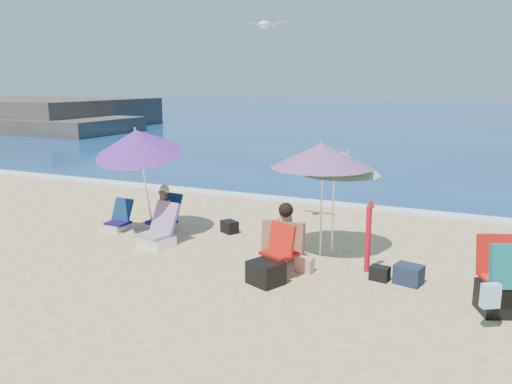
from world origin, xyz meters
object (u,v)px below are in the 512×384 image
at_px(umbrella_blue, 138,142).
at_px(seagull, 265,25).
at_px(umbrella_striped, 341,163).
at_px(furled_umbrella, 369,232).
at_px(camp_chair_left, 270,266).
at_px(umbrella_turquoise, 321,156).
at_px(person_center, 284,233).
at_px(chair_navy, 117,222).
at_px(camp_chair_right, 502,287).
at_px(person_left, 164,210).
at_px(chair_rainbow, 158,234).

height_order(umbrella_blue, seagull, seagull).
xyz_separation_m(umbrella_striped, furled_umbrella, (0.69, -0.77, -0.96)).
height_order(furled_umbrella, camp_chair_left, furled_umbrella).
relative_size(umbrella_turquoise, seagull, 2.53).
bearing_deg(person_center, seagull, 125.34).
xyz_separation_m(person_center, seagull, (-0.93, 1.31, 3.52)).
bearing_deg(umbrella_blue, chair_navy, 165.32).
xyz_separation_m(umbrella_turquoise, camp_chair_right, (2.88, -1.30, -1.39)).
xyz_separation_m(camp_chair_left, person_left, (-3.08, 1.74, 0.17)).
distance_m(chair_rainbow, camp_chair_right, 5.83).
bearing_deg(camp_chair_left, person_left, 150.47).
xyz_separation_m(umbrella_turquoise, seagull, (-1.36, 0.72, 2.26)).
height_order(furled_umbrella, seagull, seagull).
relative_size(chair_rainbow, person_center, 0.75).
relative_size(furled_umbrella, person_left, 1.28).
relative_size(chair_navy, person_left, 0.66).
bearing_deg(chair_rainbow, umbrella_turquoise, 13.50).
relative_size(furled_umbrella, chair_navy, 1.94).
xyz_separation_m(camp_chair_left, camp_chair_right, (3.19, 0.23, 0.12)).
xyz_separation_m(umbrella_striped, chair_navy, (-4.56, -0.47, -1.45)).
xyz_separation_m(furled_umbrella, chair_rainbow, (-3.87, -0.23, -0.45)).
relative_size(umbrella_turquoise, chair_rainbow, 2.59).
xyz_separation_m(person_center, person_left, (-2.95, 0.81, -0.07)).
bearing_deg(umbrella_striped, camp_chair_right, -31.35).
xyz_separation_m(furled_umbrella, camp_chair_left, (-1.26, -1.05, -0.40)).
distance_m(umbrella_striped, furled_umbrella, 1.41).
height_order(chair_rainbow, seagull, seagull).
bearing_deg(umbrella_striped, camp_chair_left, -107.36).
bearing_deg(chair_rainbow, furled_umbrella, 3.36).
height_order(umbrella_turquoise, person_center, umbrella_turquoise).
xyz_separation_m(umbrella_turquoise, chair_rainbow, (-2.91, -0.70, -1.56)).
xyz_separation_m(umbrella_blue, camp_chair_left, (3.22, -1.15, -1.61)).
xyz_separation_m(umbrella_striped, umbrella_blue, (-3.79, -0.67, 0.26)).
relative_size(umbrella_blue, person_left, 2.44).
height_order(chair_rainbow, person_left, person_left).
height_order(umbrella_blue, furled_umbrella, umbrella_blue).
height_order(chair_navy, chair_rainbow, chair_rainbow).
distance_m(umbrella_turquoise, umbrella_blue, 3.54).
bearing_deg(seagull, camp_chair_right, -25.48).
height_order(chair_navy, seagull, seagull).
bearing_deg(camp_chair_left, umbrella_blue, 160.33).
relative_size(chair_navy, chair_rainbow, 0.80).
bearing_deg(umbrella_turquoise, person_center, -126.03).
bearing_deg(furled_umbrella, seagull, 152.64).
height_order(camp_chair_right, person_left, camp_chair_right).
relative_size(camp_chair_left, camp_chair_right, 0.80).
relative_size(chair_rainbow, person_left, 0.83).
relative_size(umbrella_blue, camp_chair_right, 1.90).
bearing_deg(umbrella_striped, seagull, 165.26).
relative_size(umbrella_blue, person_center, 2.22).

